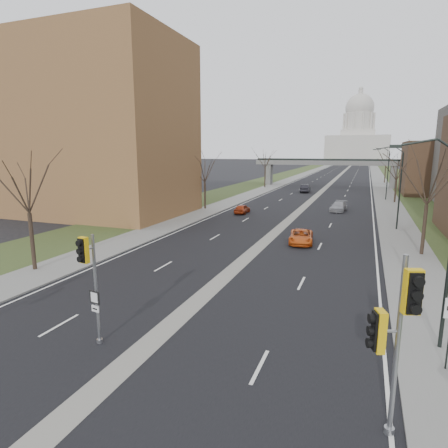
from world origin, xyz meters
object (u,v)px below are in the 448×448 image
Objects in this scene: signal_pole_right at (395,324)px; car_left_far at (305,188)px; signal_pole_median at (89,270)px; car_right_near at (301,237)px; car_left_near at (242,209)px; car_right_mid at (339,206)px.

signal_pole_right is 1.18× the size of car_left_far.
signal_pole_right is at bearing 2.80° from signal_pole_median.
signal_pole_median is 11.62m from signal_pole_right.
signal_pole_right reaches higher than car_right_near.
signal_pole_median is 35.76m from car_left_near.
car_right_near is (6.14, -42.96, -0.16)m from car_left_far.
car_left_far reaches higher than car_right_near.
signal_pole_median is 1.11× the size of car_right_near.
signal_pole_median is 1.33× the size of car_left_near.
car_left_far is (-12.32, 65.87, -2.86)m from signal_pole_right.
car_right_near is at bearing 85.85° from signal_pole_right.
car_left_far reaches higher than car_right_mid.
car_right_mid is (11.99, 6.56, 0.04)m from car_left_near.
car_left_far is 43.40m from car_right_near.
car_right_near is 20.41m from car_right_mid.
car_left_far is 1.02× the size of car_right_mid.
signal_pole_median is at bearing -110.95° from car_right_near.
car_right_mid is at bearing 107.43° from car_left_far.
car_right_near is at bearing -89.33° from car_right_mid.
car_left_near is 29.47m from car_left_far.
car_left_far is (-0.78, 64.53, -2.64)m from signal_pole_median.
signal_pole_median is 22.40m from car_right_near.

